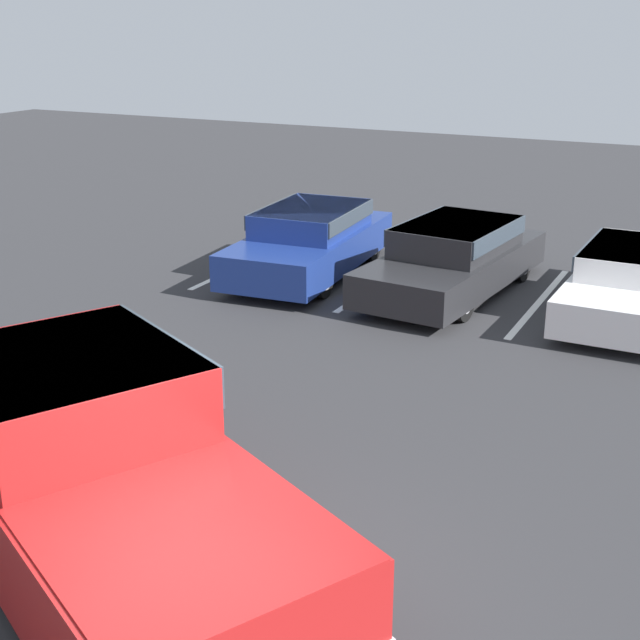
# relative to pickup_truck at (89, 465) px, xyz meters

# --- Properties ---
(ground_plane) EXTENTS (60.00, 60.00, 0.00)m
(ground_plane) POSITION_rel_pickup_truck_xyz_m (1.16, -0.20, -0.91)
(ground_plane) COLOR #2D2D30
(stall_stripe_a) EXTENTS (0.12, 4.21, 0.01)m
(stall_stripe_a) POSITION_rel_pickup_truck_xyz_m (-3.88, 9.30, -0.91)
(stall_stripe_a) COLOR white
(stall_stripe_a) RESTS_ON ground_plane
(stall_stripe_b) EXTENTS (0.12, 4.21, 0.01)m
(stall_stripe_b) POSITION_rel_pickup_truck_xyz_m (-1.01, 9.30, -0.91)
(stall_stripe_b) COLOR white
(stall_stripe_b) RESTS_ON ground_plane
(stall_stripe_c) EXTENTS (0.12, 4.21, 0.01)m
(stall_stripe_c) POSITION_rel_pickup_truck_xyz_m (1.87, 9.30, -0.91)
(stall_stripe_c) COLOR white
(stall_stripe_c) RESTS_ON ground_plane
(pickup_truck) EXTENTS (6.21, 4.64, 1.85)m
(pickup_truck) POSITION_rel_pickup_truck_xyz_m (0.00, 0.00, 0.00)
(pickup_truck) COLOR #A51919
(pickup_truck) RESTS_ON ground_plane
(parked_sedan_a) EXTENTS (2.09, 4.59, 1.26)m
(parked_sedan_a) POSITION_rel_pickup_truck_xyz_m (-2.44, 9.10, -0.24)
(parked_sedan_a) COLOR navy
(parked_sedan_a) RESTS_ON ground_plane
(parked_sedan_b) EXTENTS (2.21, 4.74, 1.24)m
(parked_sedan_b) POSITION_rel_pickup_truck_xyz_m (0.35, 9.17, -0.25)
(parked_sedan_b) COLOR #232326
(parked_sedan_b) RESTS_ON ground_plane
(parked_sedan_c) EXTENTS (1.91, 4.40, 1.13)m
(parked_sedan_c) POSITION_rel_pickup_truck_xyz_m (3.40, 9.23, -0.30)
(parked_sedan_c) COLOR silver
(parked_sedan_c) RESTS_ON ground_plane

